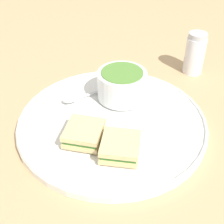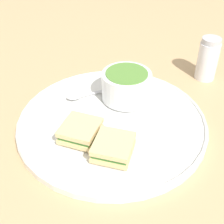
# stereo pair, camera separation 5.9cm
# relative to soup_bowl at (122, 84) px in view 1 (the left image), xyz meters

# --- Properties ---
(ground_plane) EXTENTS (2.40, 2.40, 0.00)m
(ground_plane) POSITION_rel_soup_bowl_xyz_m (0.08, 0.01, -0.05)
(ground_plane) COLOR tan
(plate) EXTENTS (0.37, 0.37, 0.02)m
(plate) POSITION_rel_soup_bowl_xyz_m (0.08, 0.01, -0.04)
(plate) COLOR white
(plate) RESTS_ON ground_plane
(soup_bowl) EXTENTS (0.10, 0.10, 0.06)m
(soup_bowl) POSITION_rel_soup_bowl_xyz_m (0.00, 0.00, 0.00)
(soup_bowl) COLOR white
(soup_bowl) RESTS_ON plate
(spoon) EXTENTS (0.10, 0.08, 0.01)m
(spoon) POSITION_rel_soup_bowl_xyz_m (0.05, -0.09, -0.03)
(spoon) COLOR silver
(spoon) RESTS_ON plate
(sandwich_half_near) EXTENTS (0.08, 0.07, 0.03)m
(sandwich_half_near) POSITION_rel_soup_bowl_xyz_m (0.15, -0.01, -0.02)
(sandwich_half_near) COLOR #DBBC7F
(sandwich_half_near) RESTS_ON plate
(sandwich_half_far) EXTENTS (0.08, 0.08, 0.03)m
(sandwich_half_far) POSITION_rel_soup_bowl_xyz_m (0.15, 0.06, -0.02)
(sandwich_half_far) COLOR #DBBC7F
(sandwich_half_far) RESTS_ON plate
(salt_shaker) EXTENTS (0.05, 0.05, 0.10)m
(salt_shaker) POSITION_rel_soup_bowl_xyz_m (-0.19, 0.11, 0.00)
(salt_shaker) COLOR silver
(salt_shaker) RESTS_ON ground_plane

